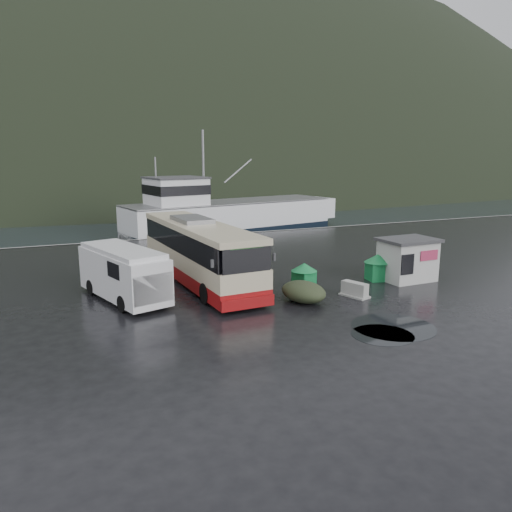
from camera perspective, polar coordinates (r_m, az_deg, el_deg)
name	(u,v)px	position (r m, az deg, el deg)	size (l,w,h in m)	color
ground	(285,292)	(27.54, 3.36, -4.10)	(160.00, 160.00, 0.00)	black
harbor_water	(94,183)	(134.47, -17.98, 7.98)	(300.00, 180.00, 0.02)	black
quay_edge	(189,236)	(45.92, -7.71, 2.22)	(160.00, 0.60, 1.50)	#999993
headland	(89,167)	(274.71, -18.57, 9.58)	(780.00, 540.00, 570.00)	black
coach_bus	(200,282)	(29.80, -6.46, -2.93)	(3.27, 13.25, 3.75)	#C4B794
white_van	(125,299)	(27.00, -14.76, -4.80)	(2.27, 6.60, 2.76)	silver
waste_bin_left	(377,280)	(30.83, 13.61, -2.69)	(1.14, 1.14, 1.59)	#157A3C
waste_bin_right	(304,288)	(28.30, 5.48, -3.70)	(1.05, 1.05, 1.46)	#157A3C
dome_tent	(303,302)	(25.84, 5.43, -5.21)	(1.92, 2.68, 1.05)	#2E3821
ticket_kiosk	(406,280)	(31.31, 16.78, -2.65)	(3.24, 2.46, 2.54)	#B9B9B4
jersey_barrier_a	(354,296)	(27.13, 11.18, -4.56)	(0.78, 1.56, 0.78)	#999993
jersey_barrier_b	(392,281)	(30.87, 15.28, -2.76)	(0.77, 1.53, 0.77)	#999993
fishing_trawler	(230,220)	(56.85, -2.97, 4.14)	(28.53, 6.23, 11.41)	silver
puddles	(390,329)	(22.57, 15.03, -8.10)	(4.20, 3.79, 0.01)	black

